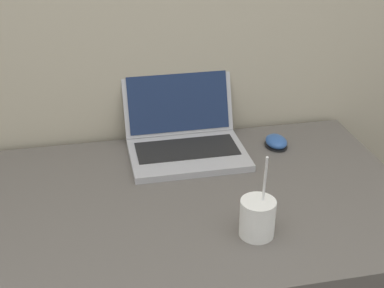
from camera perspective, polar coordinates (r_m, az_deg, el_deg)
The scene contains 3 objects.
laptop at distance 1.61m, azimuth -0.79°, elevation 0.75°, with size 0.34×0.31×0.21m.
drink_cup at distance 1.26m, azimuth 7.00°, elevation -7.74°, with size 0.08×0.08×0.22m.
computer_mouse at distance 1.67m, azimuth 8.97°, elevation 0.21°, with size 0.07×0.09×0.03m.
Camera 1 is at (-0.19, -0.78, 1.48)m, focal length 50.00 mm.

